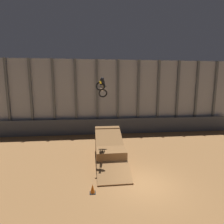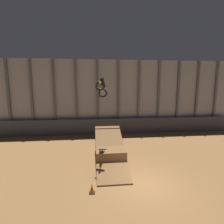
{
  "view_description": "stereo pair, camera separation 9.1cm",
  "coord_description": "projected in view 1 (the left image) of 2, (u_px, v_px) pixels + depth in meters",
  "views": [
    {
      "loc": [
        -3.37,
        -10.19,
        6.41
      ],
      "look_at": [
        -1.58,
        5.8,
        3.92
      ],
      "focal_mm": 28.0,
      "sensor_mm": 36.0,
      "label": 1
    },
    {
      "loc": [
        -3.28,
        -10.2,
        6.41
      ],
      "look_at": [
        -1.58,
        5.8,
        3.92
      ],
      "focal_mm": 28.0,
      "sensor_mm": 36.0,
      "label": 2
    }
  ],
  "objects": [
    {
      "name": "arena_back_wall",
      "position": [
        118.0,
        97.0,
        23.35
      ],
      "size": [
        32.0,
        0.4,
        9.68
      ],
      "color": "#A3A8B2",
      "rests_on": "ground_plane"
    },
    {
      "name": "rider_bike_solo",
      "position": [
        102.0,
        87.0,
        13.76
      ],
      "size": [
        1.05,
        1.79,
        1.67
      ],
      "rotation": [
        -0.43,
        0.0,
        -0.2
      ],
      "color": "black"
    },
    {
      "name": "traffic_cone_near_ramp",
      "position": [
        93.0,
        189.0,
        10.42
      ],
      "size": [
        0.36,
        0.36,
        0.58
      ],
      "color": "black",
      "rests_on": "ground_plane"
    },
    {
      "name": "dirt_ramp",
      "position": [
        109.0,
        149.0,
        15.32
      ],
      "size": [
        2.36,
        6.47,
        2.53
      ],
      "color": "brown",
      "rests_on": "ground_plane"
    },
    {
      "name": "ground_plane",
      "position": [
        146.0,
        185.0,
        11.36
      ],
      "size": [
        60.0,
        60.0,
        0.0
      ],
      "primitive_type": "plane",
      "color": "olive"
    },
    {
      "name": "lower_barrier",
      "position": [
        118.0,
        126.0,
        23.26
      ],
      "size": [
        31.36,
        0.2,
        2.02
      ],
      "color": "#474C56",
      "rests_on": "ground_plane"
    }
  ]
}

